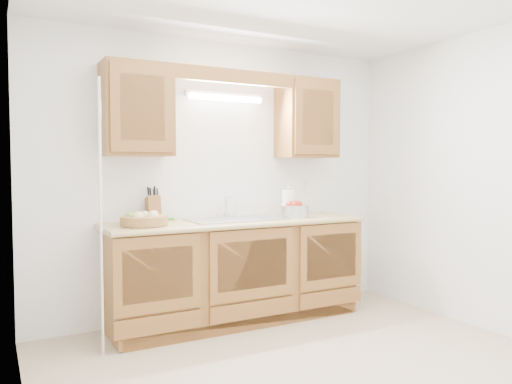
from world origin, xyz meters
TOP-DOWN VIEW (x-y plane):
  - room at (0.00, 0.00)m, footprint 3.52×3.50m
  - base_cabinets at (0.00, 1.20)m, footprint 2.20×0.60m
  - countertop at (0.00, 1.19)m, footprint 2.30×0.63m
  - upper_cabinet_left at (-0.83, 1.33)m, footprint 0.55×0.33m
  - upper_cabinet_right at (0.83, 1.33)m, footprint 0.55×0.33m
  - valance at (0.00, 1.19)m, footprint 2.20×0.05m
  - fluorescent_fixture at (0.00, 1.42)m, footprint 0.76×0.08m
  - sink at (0.00, 1.21)m, footprint 0.84×0.46m
  - wire_shelf_pole at (-1.20, 0.94)m, footprint 0.03×0.03m
  - outlet_plate at (0.95, 1.49)m, footprint 0.08×0.01m
  - fruit_basket at (-0.83, 1.15)m, footprint 0.37×0.37m
  - knife_block at (-0.68, 1.41)m, footprint 0.12×0.18m
  - orange_canister at (-0.64, 1.44)m, footprint 0.09×0.09m
  - soap_bottle at (-0.68, 1.44)m, footprint 0.10×0.10m
  - sponge at (-0.54, 1.44)m, footprint 0.11×0.08m
  - paper_towel at (0.54, 1.21)m, footprint 0.15×0.15m
  - apple_bowl at (0.56, 1.15)m, footprint 0.31×0.31m

SIDE VIEW (x-z plane):
  - base_cabinets at x=0.00m, z-range 0.01..0.87m
  - sink at x=0.00m, z-range 0.65..1.01m
  - countertop at x=0.00m, z-range 0.86..0.90m
  - sponge at x=-0.54m, z-range 0.90..0.92m
  - fruit_basket at x=-0.83m, z-range 0.89..1.01m
  - apple_bowl at x=0.56m, z-range 0.89..1.04m
  - wire_shelf_pole at x=-1.20m, z-range 0.00..2.00m
  - soap_bottle at x=-0.68m, z-range 0.90..1.11m
  - orange_canister at x=-0.64m, z-range 0.90..1.11m
  - knife_block at x=-0.68m, z-range 0.86..1.17m
  - paper_towel at x=0.54m, z-range 0.87..1.17m
  - outlet_plate at x=0.95m, z-range 1.09..1.21m
  - room at x=0.00m, z-range 0.00..2.50m
  - upper_cabinet_left at x=-0.83m, z-range 1.45..2.20m
  - upper_cabinet_right at x=0.83m, z-range 1.45..2.20m
  - fluorescent_fixture at x=0.00m, z-range 1.96..2.04m
  - valance at x=0.00m, z-range 2.08..2.20m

